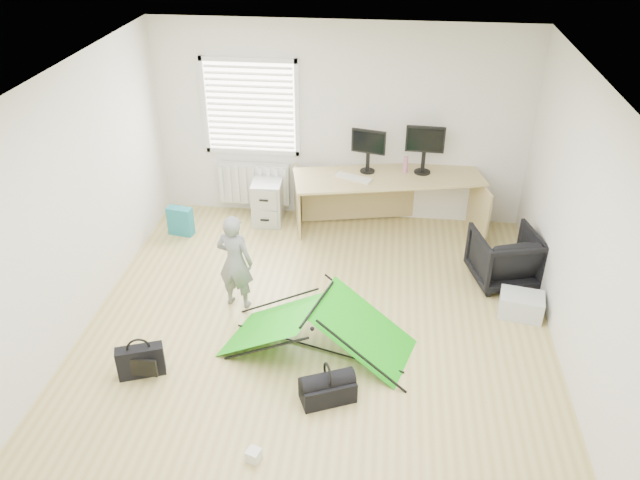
# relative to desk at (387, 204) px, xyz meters

# --- Properties ---
(ground) EXTENTS (5.50, 5.50, 0.00)m
(ground) POSITION_rel_desk_xyz_m (-0.68, -2.31, -0.42)
(ground) COLOR tan
(ground) RESTS_ON ground
(back_wall) EXTENTS (5.00, 0.02, 2.70)m
(back_wall) POSITION_rel_desk_xyz_m (-0.68, 0.44, 0.93)
(back_wall) COLOR silver
(back_wall) RESTS_ON ground
(window) EXTENTS (1.20, 0.06, 1.20)m
(window) POSITION_rel_desk_xyz_m (-1.88, 0.40, 1.13)
(window) COLOR silver
(window) RESTS_ON back_wall
(radiator) EXTENTS (1.00, 0.12, 0.60)m
(radiator) POSITION_rel_desk_xyz_m (-1.88, 0.36, 0.03)
(radiator) COLOR silver
(radiator) RESTS_ON back_wall
(desk) EXTENTS (2.56, 1.29, 0.84)m
(desk) POSITION_rel_desk_xyz_m (0.00, 0.00, 0.00)
(desk) COLOR tan
(desk) RESTS_ON ground
(filing_cabinet) EXTENTS (0.43, 0.55, 0.62)m
(filing_cabinet) POSITION_rel_desk_xyz_m (-1.64, 0.13, -0.11)
(filing_cabinet) COLOR #B1B5B6
(filing_cabinet) RESTS_ON ground
(monitor_left) EXTENTS (0.46, 0.20, 0.43)m
(monitor_left) POSITION_rel_desk_xyz_m (-0.28, 0.10, 0.63)
(monitor_left) COLOR black
(monitor_left) RESTS_ON desk
(monitor_right) EXTENTS (0.50, 0.13, 0.48)m
(monitor_right) POSITION_rel_desk_xyz_m (0.44, 0.16, 0.66)
(monitor_right) COLOR black
(monitor_right) RESTS_ON desk
(keyboard) EXTENTS (0.51, 0.33, 0.02)m
(keyboard) POSITION_rel_desk_xyz_m (-0.45, -0.13, 0.43)
(keyboard) COLOR beige
(keyboard) RESTS_ON desk
(thermos) EXTENTS (0.07, 0.07, 0.22)m
(thermos) POSITION_rel_desk_xyz_m (0.21, 0.14, 0.53)
(thermos) COLOR #A85E7B
(thermos) RESTS_ON desk
(office_chair) EXTENTS (0.87, 0.89, 0.67)m
(office_chair) POSITION_rel_desk_xyz_m (1.42, -1.02, -0.08)
(office_chair) COLOR black
(office_chair) RESTS_ON ground
(person) EXTENTS (0.46, 0.35, 1.14)m
(person) POSITION_rel_desk_xyz_m (-1.63, -1.85, 0.15)
(person) COLOR slate
(person) RESTS_ON ground
(kite) EXTENTS (2.03, 1.32, 0.58)m
(kite) POSITION_rel_desk_xyz_m (-0.64, -2.52, -0.13)
(kite) COLOR #16B511
(kite) RESTS_ON ground
(storage_crate) EXTENTS (0.52, 0.40, 0.26)m
(storage_crate) POSITION_rel_desk_xyz_m (1.54, -1.68, -0.29)
(storage_crate) COLOR silver
(storage_crate) RESTS_ON ground
(tote_bag) EXTENTS (0.35, 0.20, 0.39)m
(tote_bag) POSITION_rel_desk_xyz_m (-2.75, -0.38, -0.22)
(tote_bag) COLOR #1C727F
(tote_bag) RESTS_ON ground
(laptop_bag) EXTENTS (0.47, 0.28, 0.34)m
(laptop_bag) POSITION_rel_desk_xyz_m (-2.30, -3.09, -0.25)
(laptop_bag) COLOR black
(laptop_bag) RESTS_ON ground
(white_box) EXTENTS (0.14, 0.14, 0.11)m
(white_box) POSITION_rel_desk_xyz_m (-1.00, -3.98, -0.36)
(white_box) COLOR silver
(white_box) RESTS_ON ground
(duffel_bag) EXTENTS (0.56, 0.43, 0.22)m
(duffel_bag) POSITION_rel_desk_xyz_m (-0.46, -3.21, -0.31)
(duffel_bag) COLOR black
(duffel_bag) RESTS_ON ground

